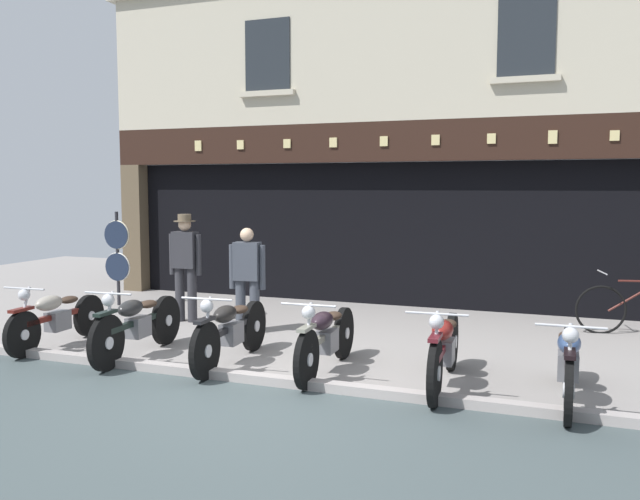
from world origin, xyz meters
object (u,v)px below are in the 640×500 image
(motorcycle_right, at_px, (568,361))
(motorcycle_center_right, at_px, (444,347))
(salesman_left, at_px, (185,262))
(shopkeeper_center, at_px, (247,275))
(tyre_sign_pole, at_px, (117,252))
(motorcycle_far_left, at_px, (56,317))
(motorcycle_left, at_px, (137,323))
(motorcycle_center_left, at_px, (231,330))
(motorcycle_center, at_px, (326,337))
(advert_board_near, at_px, (558,206))
(leaning_bicycle, at_px, (637,308))

(motorcycle_right, bearing_deg, motorcycle_center_right, -4.84)
(salesman_left, bearing_deg, shopkeeper_center, 160.00)
(salesman_left, xyz_separation_m, tyre_sign_pole, (-1.96, 0.83, 0.02))
(motorcycle_far_left, height_order, motorcycle_right, motorcycle_right)
(motorcycle_left, xyz_separation_m, motorcycle_center_left, (1.27, 0.11, -0.00))
(motorcycle_center_left, xyz_separation_m, motorcycle_center_right, (2.60, 0.00, 0.01))
(tyre_sign_pole, bearing_deg, motorcycle_center_left, -36.58)
(motorcycle_left, bearing_deg, motorcycle_center, 179.65)
(motorcycle_far_left, relative_size, motorcycle_left, 0.93)
(motorcycle_far_left, height_order, tyre_sign_pole, tyre_sign_pole)
(motorcycle_center, bearing_deg, advert_board_near, -118.94)
(motorcycle_center_right, bearing_deg, motorcycle_left, -1.27)
(motorcycle_center_left, height_order, salesman_left, salesman_left)
(motorcycle_left, height_order, leaning_bicycle, leaning_bicycle)
(motorcycle_center_right, xyz_separation_m, advert_board_near, (1.01, 4.74, 1.40))
(motorcycle_center, relative_size, salesman_left, 1.17)
(motorcycle_left, height_order, advert_board_near, advert_board_near)
(motorcycle_center_right, xyz_separation_m, shopkeeper_center, (-3.21, 1.65, 0.42))
(motorcycle_left, distance_m, leaning_bicycle, 7.09)
(motorcycle_center_left, xyz_separation_m, advert_board_near, (3.61, 4.74, 1.41))
(motorcycle_far_left, bearing_deg, motorcycle_center, 178.92)
(salesman_left, distance_m, tyre_sign_pole, 2.13)
(motorcycle_far_left, xyz_separation_m, tyre_sign_pole, (-1.24, 2.92, 0.56))
(shopkeeper_center, relative_size, advert_board_near, 1.49)
(motorcycle_far_left, distance_m, salesman_left, 2.27)
(motorcycle_center_left, bearing_deg, motorcycle_left, 1.26)
(motorcycle_left, height_order, tyre_sign_pole, tyre_sign_pole)
(motorcycle_center_right, bearing_deg, salesman_left, -27.28)
(motorcycle_center_right, height_order, shopkeeper_center, shopkeeper_center)
(shopkeeper_center, bearing_deg, advert_board_near, -151.04)
(motorcycle_right, height_order, shopkeeper_center, shopkeeper_center)
(leaning_bicycle, bearing_deg, motorcycle_center_right, 136.54)
(motorcycle_center, xyz_separation_m, motorcycle_center_right, (1.38, -0.06, 0.01))
(motorcycle_left, xyz_separation_m, motorcycle_center_right, (3.87, 0.11, 0.00))
(motorcycle_far_left, xyz_separation_m, motorcycle_left, (1.36, -0.07, 0.02))
(motorcycle_center_right, bearing_deg, shopkeeper_center, -30.17)
(motorcycle_right, bearing_deg, motorcycle_left, -0.64)
(motorcycle_center, bearing_deg, motorcycle_left, 2.17)
(motorcycle_center, relative_size, motorcycle_center_right, 0.97)
(motorcycle_far_left, relative_size, leaning_bicycle, 1.13)
(motorcycle_center, distance_m, salesman_left, 3.74)
(shopkeeper_center, distance_m, advert_board_near, 5.32)
(motorcycle_center_right, distance_m, leaning_bicycle, 4.19)
(motorcycle_left, xyz_separation_m, leaning_bicycle, (6.05, 3.69, -0.05))
(motorcycle_center_left, xyz_separation_m, shopkeeper_center, (-0.61, 1.65, 0.43))
(shopkeeper_center, xyz_separation_m, tyre_sign_pole, (-3.26, 1.22, 0.12))
(shopkeeper_center, relative_size, leaning_bicycle, 0.92)
(motorcycle_left, distance_m, salesman_left, 2.31)
(tyre_sign_pole, distance_m, leaning_bicycle, 8.70)
(motorcycle_right, relative_size, advert_board_near, 1.94)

